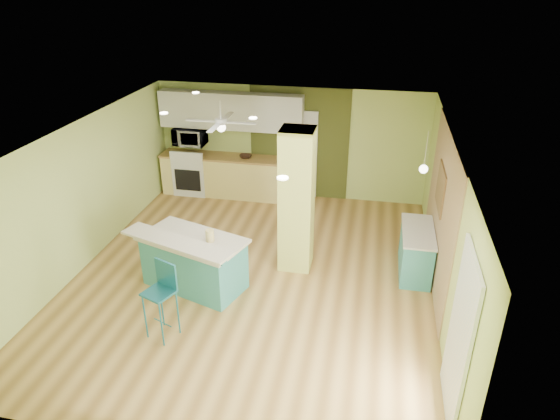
% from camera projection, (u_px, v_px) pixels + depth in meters
% --- Properties ---
extents(floor, '(6.00, 7.00, 0.01)m').
position_uv_depth(floor, '(253.00, 276.00, 8.58)').
color(floor, olive).
rests_on(floor, ground).
extents(ceiling, '(6.00, 7.00, 0.01)m').
position_uv_depth(ceiling, '(250.00, 135.00, 7.47)').
color(ceiling, white).
rests_on(ceiling, wall_back).
extents(wall_back, '(6.00, 0.01, 2.50)m').
position_uv_depth(wall_back, '(290.00, 143.00, 11.11)').
color(wall_back, '#BBD06F').
rests_on(wall_back, floor).
extents(wall_front, '(6.00, 0.01, 2.50)m').
position_uv_depth(wall_front, '(164.00, 363.00, 4.94)').
color(wall_front, '#BBD06F').
rests_on(wall_front, floor).
extents(wall_left, '(0.01, 7.00, 2.50)m').
position_uv_depth(wall_left, '(82.00, 195.00, 8.56)').
color(wall_left, '#BBD06F').
rests_on(wall_left, floor).
extents(wall_right, '(0.01, 7.00, 2.50)m').
position_uv_depth(wall_right, '(445.00, 228.00, 7.49)').
color(wall_right, '#BBD06F').
rests_on(wall_right, floor).
extents(wood_panel, '(0.02, 3.40, 2.50)m').
position_uv_depth(wood_panel, '(441.00, 210.00, 8.03)').
color(wood_panel, '#967555').
rests_on(wood_panel, floor).
extents(olive_accent, '(2.20, 0.02, 2.50)m').
position_uv_depth(olive_accent, '(299.00, 144.00, 11.06)').
color(olive_accent, '#464D1E').
rests_on(olive_accent, floor).
extents(interior_door, '(0.82, 0.05, 2.00)m').
position_uv_depth(interior_door, '(299.00, 155.00, 11.15)').
color(interior_door, silver).
rests_on(interior_door, floor).
extents(french_door, '(0.04, 1.08, 2.10)m').
position_uv_depth(french_door, '(459.00, 338.00, 5.56)').
color(french_door, white).
rests_on(french_door, floor).
extents(column, '(0.55, 0.55, 2.50)m').
position_uv_depth(column, '(297.00, 201.00, 8.35)').
color(column, '#C3CC5E').
rests_on(column, floor).
extents(kitchen_run, '(3.25, 0.63, 0.94)m').
position_uv_depth(kitchen_run, '(232.00, 176.00, 11.42)').
color(kitchen_run, '#EFD97D').
rests_on(kitchen_run, floor).
extents(stove, '(0.76, 0.66, 1.08)m').
position_uv_depth(stove, '(193.00, 173.00, 11.58)').
color(stove, white).
rests_on(stove, floor).
extents(upper_cabinets, '(3.20, 0.34, 0.80)m').
position_uv_depth(upper_cabinets, '(231.00, 111.00, 10.87)').
color(upper_cabinets, silver).
rests_on(upper_cabinets, wall_back).
extents(microwave, '(0.70, 0.48, 0.39)m').
position_uv_depth(microwave, '(190.00, 136.00, 11.20)').
color(microwave, white).
rests_on(microwave, wall_back).
extents(ceiling_fan, '(1.41, 1.41, 0.61)m').
position_uv_depth(ceiling_fan, '(221.00, 122.00, 9.62)').
color(ceiling_fan, white).
rests_on(ceiling_fan, ceiling).
extents(pendant_lamp, '(0.14, 0.14, 0.69)m').
position_uv_depth(pendant_lamp, '(424.00, 169.00, 7.94)').
color(pendant_lamp, silver).
rests_on(pendant_lamp, ceiling).
extents(wall_decor, '(0.03, 0.90, 0.70)m').
position_uv_depth(wall_decor, '(441.00, 188.00, 8.07)').
color(wall_decor, brown).
rests_on(wall_decor, wood_panel).
extents(peninsula, '(2.03, 1.53, 1.03)m').
position_uv_depth(peninsula, '(193.00, 261.00, 8.10)').
color(peninsula, teal).
rests_on(peninsula, floor).
extents(bar_stool, '(0.50, 0.50, 1.15)m').
position_uv_depth(bar_stool, '(162.00, 288.00, 6.91)').
color(bar_stool, '#1C6982').
rests_on(bar_stool, floor).
extents(side_counter, '(0.53, 1.26, 0.81)m').
position_uv_depth(side_counter, '(416.00, 251.00, 8.52)').
color(side_counter, teal).
rests_on(side_counter, floor).
extents(fruit_bowl, '(0.32, 0.32, 0.07)m').
position_uv_depth(fruit_bowl, '(246.00, 156.00, 11.12)').
color(fruit_bowl, '#351F15').
rests_on(fruit_bowl, kitchen_run).
extents(canister, '(0.14, 0.14, 0.19)m').
position_uv_depth(canister, '(210.00, 235.00, 7.82)').
color(canister, gold).
rests_on(canister, peninsula).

